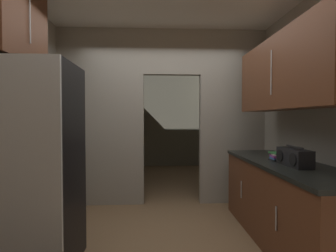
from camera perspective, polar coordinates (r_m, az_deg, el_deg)
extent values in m
plane|color=brown|center=(3.10, -0.31, -24.73)|extent=(20.00, 20.00, 0.00)
cube|color=silver|center=(3.51, -0.64, 26.08)|extent=(3.71, 6.81, 0.06)
cube|color=#9E998C|center=(4.27, -14.45, 1.91)|extent=(1.35, 0.12, 2.80)
cube|color=#9E998C|center=(4.36, 13.86, 1.91)|extent=(1.05, 0.12, 2.80)
cube|color=#9E998C|center=(4.32, 0.87, 15.90)|extent=(0.91, 0.12, 0.72)
cube|color=gray|center=(7.53, -1.87, 1.84)|extent=(3.31, 0.10, 2.80)
cube|color=gray|center=(6.04, -17.03, 1.81)|extent=(0.10, 3.35, 2.80)
cube|color=gray|center=(6.10, 13.65, 1.83)|extent=(0.10, 3.35, 2.80)
cube|color=black|center=(2.71, -27.66, -7.85)|extent=(0.78, 0.68, 1.88)
cube|color=#B7BABC|center=(2.40, -31.27, -9.14)|extent=(0.78, 0.03, 1.88)
cube|color=brown|center=(3.24, 24.53, -15.54)|extent=(0.65, 2.17, 0.86)
cube|color=black|center=(3.13, 24.63, -7.66)|extent=(0.69, 2.17, 0.04)
cylinder|color=#B7BABC|center=(2.67, 22.72, -18.28)|extent=(0.01, 0.01, 0.22)
cylinder|color=#B7BABC|center=(3.52, 15.83, -13.31)|extent=(0.01, 0.01, 0.22)
cube|color=brown|center=(3.13, 24.86, 10.63)|extent=(0.34, 1.95, 0.80)
cylinder|color=#B7BABC|center=(3.05, 21.78, 10.90)|extent=(0.01, 0.01, 0.48)
cube|color=brown|center=(3.01, -31.46, 20.13)|extent=(0.34, 0.86, 0.87)
cylinder|color=#B7BABC|center=(2.93, -28.13, 20.69)|extent=(0.01, 0.01, 0.52)
cube|color=black|center=(2.92, 26.08, -6.23)|extent=(0.16, 0.43, 0.17)
cylinder|color=#262626|center=(2.90, 26.10, -4.14)|extent=(0.02, 0.30, 0.02)
cylinder|color=black|center=(2.76, 25.78, -6.67)|extent=(0.01, 0.12, 0.12)
cylinder|color=black|center=(2.99, 23.38, -6.01)|extent=(0.01, 0.12, 0.12)
cube|color=black|center=(3.22, 22.72, -6.88)|extent=(0.13, 0.14, 0.02)
cube|color=#2D609E|center=(3.20, 22.85, -6.57)|extent=(0.12, 0.13, 0.02)
cube|color=#8C3893|center=(3.20, 22.85, -6.17)|extent=(0.14, 0.17, 0.02)
cube|color=beige|center=(3.19, 22.83, -5.83)|extent=(0.11, 0.13, 0.02)
cube|color=#388C47|center=(3.21, 22.79, -5.50)|extent=(0.13, 0.17, 0.02)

